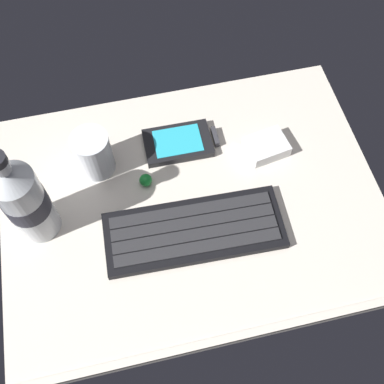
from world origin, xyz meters
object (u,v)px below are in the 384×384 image
object	(u,v)px
handheld_device	(181,142)
charger_block	(266,146)
keyboard	(194,230)
water_bottle	(24,200)
trackball_mouse	(146,180)
juice_cup	(94,155)

from	to	relation	value
handheld_device	charger_block	xyz separation A→B (cm)	(14.52, -4.54, 0.47)
keyboard	charger_block	size ratio (longest dim) A/B	4.20
water_bottle	trackball_mouse	xyz separation A→B (cm)	(18.26, 3.93, -7.91)
charger_block	trackball_mouse	size ratio (longest dim) A/B	3.18
charger_block	trackball_mouse	world-z (taller)	charger_block
keyboard	juice_cup	distance (cm)	21.39
handheld_device	juice_cup	distance (cm)	15.80
juice_cup	charger_block	size ratio (longest dim) A/B	1.21
water_bottle	charger_block	world-z (taller)	water_bottle
keyboard	charger_block	distance (cm)	20.62
handheld_device	juice_cup	size ratio (longest dim) A/B	1.52
juice_cup	trackball_mouse	world-z (taller)	juice_cup
handheld_device	water_bottle	xyz separation A→B (cm)	(-25.92, -10.43, 8.28)
juice_cup	handheld_device	bearing A→B (deg)	4.73
keyboard	charger_block	xyz separation A→B (cm)	(16.16, 12.80, 0.39)
handheld_device	trackball_mouse	distance (cm)	10.05
water_bottle	handheld_device	bearing A→B (deg)	21.92
keyboard	juice_cup	size ratio (longest dim) A/B	3.46
charger_block	trackball_mouse	bearing A→B (deg)	-174.95
handheld_device	trackball_mouse	size ratio (longest dim) A/B	5.86
handheld_device	charger_block	world-z (taller)	charger_block
trackball_mouse	charger_block	bearing A→B (deg)	5.05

